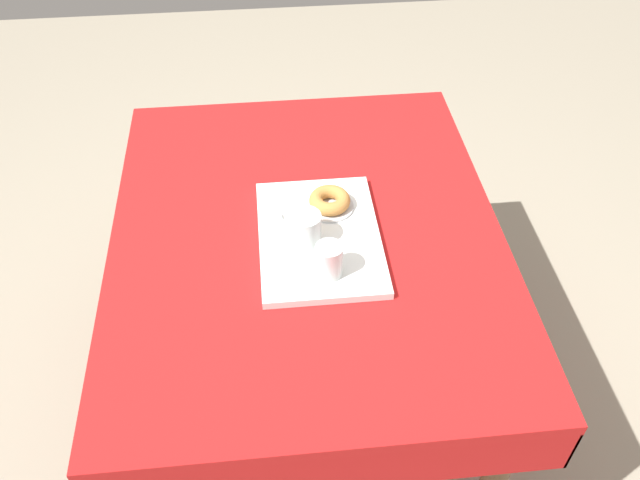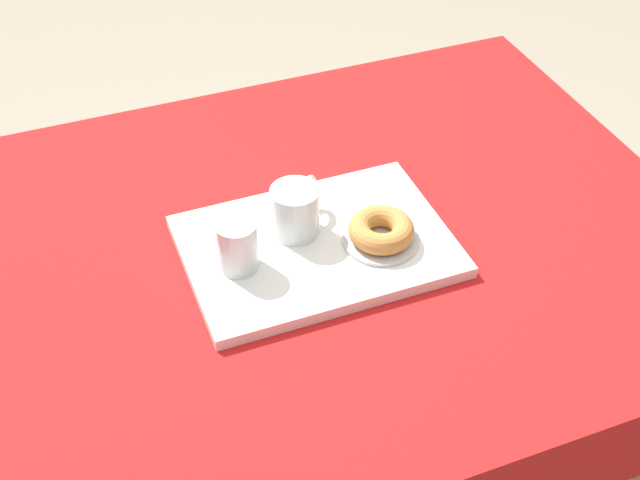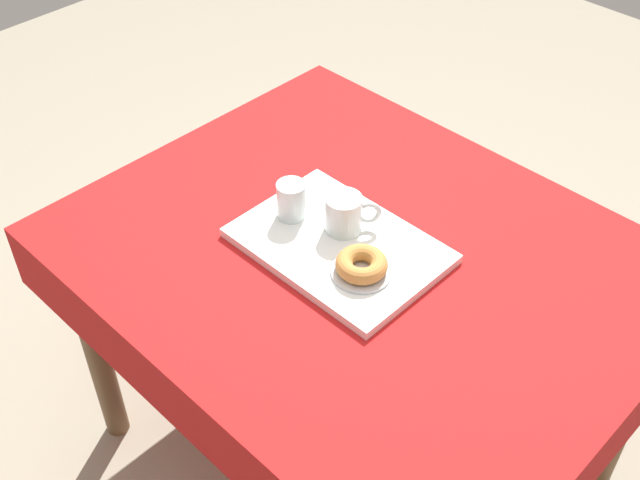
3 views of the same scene
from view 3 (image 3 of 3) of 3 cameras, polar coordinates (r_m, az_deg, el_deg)
ground_plane at (r=2.34m, az=2.31°, el=-14.78°), size 6.00×6.00×0.00m
dining_table at (r=1.82m, az=2.88°, el=-3.24°), size 1.26×1.02×0.77m
serving_tray at (r=1.74m, az=1.37°, el=-0.39°), size 0.44×0.31×0.02m
tea_mug_left at (r=1.74m, az=1.77°, el=1.83°), size 0.10×0.11×0.09m
water_glass_near at (r=1.78m, az=-2.06°, el=2.74°), size 0.07×0.07×0.09m
donut_plate_left at (r=1.67m, az=2.97°, el=-2.28°), size 0.13×0.13×0.01m
sugar_donut_left at (r=1.65m, az=2.99°, el=-1.74°), size 0.11×0.11×0.04m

